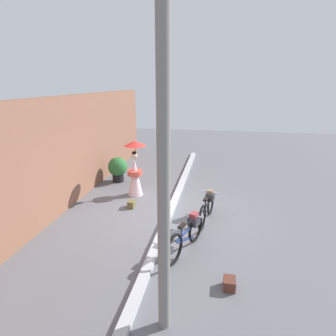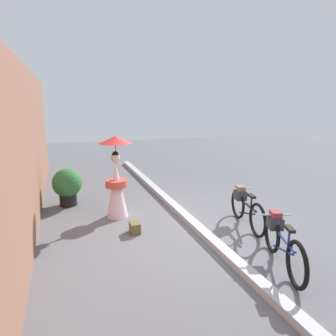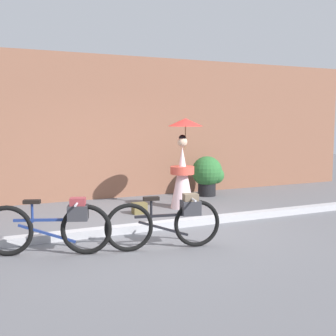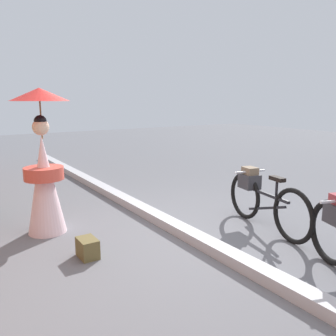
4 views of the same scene
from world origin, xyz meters
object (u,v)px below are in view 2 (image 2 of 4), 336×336
Objects in this scene: potted_plant_by_door at (68,185)px; bicycle_near_officer at (281,241)px; backpack_on_pavement at (135,227)px; bicycle_far_side at (245,207)px; person_with_parasol at (116,179)px.

bicycle_near_officer is at bearing -142.94° from potted_plant_by_door.
bicycle_near_officer is at bearing -135.29° from backpack_on_pavement.
bicycle_near_officer is 1.58m from bicycle_far_side.
person_with_parasol reaches higher than potted_plant_by_door.
bicycle_far_side is at bearing -99.99° from backpack_on_pavement.
person_with_parasol is 1.29m from backpack_on_pavement.
bicycle_near_officer is at bearing -144.71° from person_with_parasol.
person_with_parasol is 6.79× the size of backpack_on_pavement.
potted_plant_by_door is (4.13, 3.12, 0.12)m from bicycle_near_officer.
backpack_on_pavement is at bearing -151.31° from potted_plant_by_door.
bicycle_near_officer reaches higher than bicycle_far_side.
potted_plant_by_door is 2.53m from backpack_on_pavement.
person_with_parasol is at bearing 60.07° from bicycle_far_side.
backpack_on_pavement is (1.94, 1.92, -0.29)m from bicycle_near_officer.
person_with_parasol is at bearing 35.29° from bicycle_near_officer.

